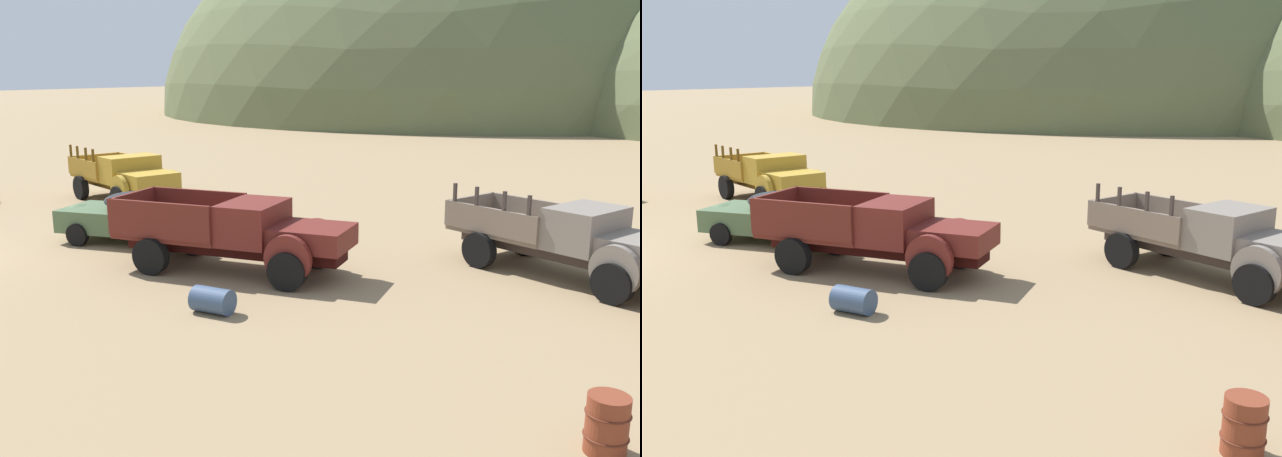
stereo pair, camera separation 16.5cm
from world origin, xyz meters
TOP-DOWN VIEW (x-y plane):
  - hill_distant at (-18.22, 81.28)m, footprint 77.18×82.85m
  - truck_mustard at (-1.98, 9.63)m, footprint 5.94×3.55m
  - car_weathered_green at (2.99, 5.37)m, footprint 4.92×3.14m
  - truck_oxblood at (8.18, 4.86)m, footprint 6.54×3.49m
  - truck_primer_gray at (15.44, 9.03)m, footprint 6.45×3.71m
  - oil_drum_foreground at (9.53, 2.07)m, footprint 0.97×0.69m
  - oil_drum_by_truck at (17.88, 0.99)m, footprint 0.62×0.62m

SIDE VIEW (x-z plane):
  - hill_distant at x=-18.22m, z-range -27.29..27.29m
  - oil_drum_foreground at x=9.53m, z-range 0.00..0.57m
  - oil_drum_by_truck at x=17.88m, z-range 0.00..0.85m
  - car_weathered_green at x=2.99m, z-range 0.03..1.60m
  - truck_primer_gray at x=15.44m, z-range -0.08..2.08m
  - truck_mustard at x=-1.98m, z-range -0.08..2.08m
  - truck_oxblood at x=8.18m, z-range 0.06..1.97m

